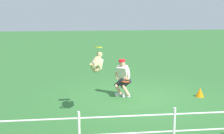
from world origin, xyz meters
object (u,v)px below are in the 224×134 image
at_px(dog, 97,63).
at_px(frisbee_flying, 99,47).
at_px(person, 123,77).
at_px(frisbee_held, 125,82).
at_px(training_cone, 200,92).

relative_size(dog, frisbee_flying, 4.50).
distance_m(person, frisbee_flying, 2.27).
bearing_deg(person, frisbee_held, 38.35).
bearing_deg(frisbee_held, frisbee_flying, 52.62).
height_order(frisbee_held, training_cone, frisbee_held).
xyz_separation_m(frisbee_held, training_cone, (-2.59, -0.04, -0.45)).
bearing_deg(frisbee_flying, frisbee_held, -127.38).
height_order(person, dog, dog).
distance_m(person, training_cone, 2.70).
relative_size(frisbee_flying, training_cone, 0.72).
relative_size(dog, frisbee_held, 3.90).
height_order(frisbee_flying, training_cone, frisbee_flying).
bearing_deg(training_cone, frisbee_held, 0.80).
bearing_deg(frisbee_flying, training_cone, -159.85).
relative_size(frisbee_flying, frisbee_held, 0.87).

